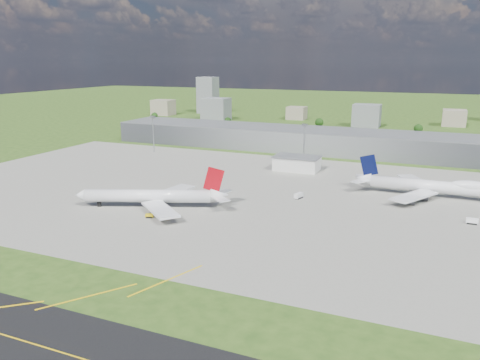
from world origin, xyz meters
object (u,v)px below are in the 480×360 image
at_px(van_white_near, 299,196).
at_px(van_white_far, 472,221).
at_px(tug_yellow, 149,216).
at_px(airliner_red_twin, 154,197).
at_px(airliner_blue_quad, 435,187).

distance_m(van_white_near, van_white_far, 74.37).
height_order(tug_yellow, van_white_far, van_white_far).
relative_size(van_white_near, van_white_far, 1.22).
bearing_deg(tug_yellow, airliner_red_twin, 93.37).
bearing_deg(airliner_red_twin, van_white_near, -166.28).
height_order(airliner_red_twin, van_white_far, airliner_red_twin).
xyz_separation_m(airliner_blue_quad, van_white_near, (-59.13, -27.63, -3.92)).
height_order(van_white_near, van_white_far, van_white_near).
height_order(airliner_red_twin, tug_yellow, airliner_red_twin).
height_order(airliner_blue_quad, van_white_near, airliner_blue_quad).
height_order(tug_yellow, van_white_near, van_white_near).
bearing_deg(tug_yellow, van_white_far, -2.00).
xyz_separation_m(airliner_blue_quad, van_white_far, (14.83, -35.34, -4.03)).
relative_size(airliner_blue_quad, van_white_near, 13.09).
bearing_deg(airliner_blue_quad, airliner_red_twin, -150.73).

